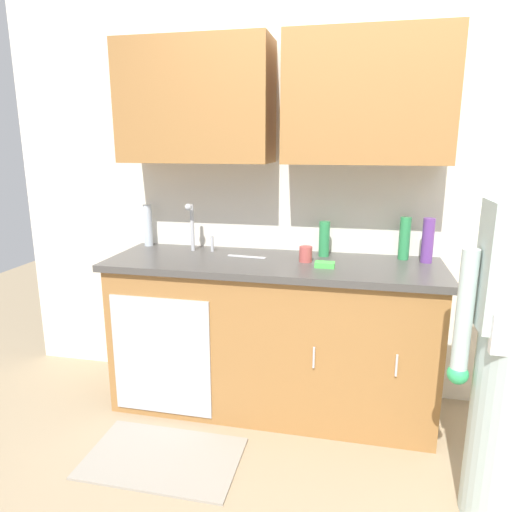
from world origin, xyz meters
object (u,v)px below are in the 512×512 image
sponge (325,265)px  cup_by_sink (306,254)px  bottle_soap (405,238)px  bottle_water_short (148,225)px  bottle_dish_liquid (428,240)px  knife_on_counter (247,257)px  bottle_cleaner_spray (324,239)px  sink (191,258)px

sponge → cup_by_sink: bearing=139.0°
bottle_soap → bottle_water_short: bearing=179.0°
sponge → bottle_dish_liquid: bearing=22.8°
bottle_soap → knife_on_counter: bottle_soap is taller
bottle_cleaner_spray → bottle_water_short: (-1.18, 0.05, 0.03)m
sink → bottle_water_short: 0.47m
bottle_water_short → bottle_dish_liquid: size_ratio=1.07×
bottle_dish_liquid → sink: bearing=-174.0°
cup_by_sink → bottle_water_short: bearing=168.9°
bottle_cleaner_spray → bottle_water_short: bottle_water_short is taller
bottle_soap → knife_on_counter: bearing=-170.8°
bottle_cleaner_spray → bottle_dish_liquid: size_ratio=0.83×
bottle_cleaner_spray → bottle_dish_liquid: bottle_dish_liquid is taller
bottle_water_short → cup_by_sink: size_ratio=3.08×
cup_by_sink → knife_on_counter: size_ratio=0.38×
sponge → sink: bearing=173.5°
sink → knife_on_counter: bearing=7.6°
knife_on_counter → bottle_water_short: bearing=171.5°
bottle_water_short → knife_on_counter: 0.76m
bottle_cleaner_spray → bottle_water_short: 1.18m
bottle_soap → cup_by_sink: bottle_soap is taller
bottle_cleaner_spray → sponge: bearing=-84.5°
sink → bottle_soap: bearing=8.8°
bottle_water_short → knife_on_counter: size_ratio=1.16×
bottle_soap → bottle_dish_liquid: 0.13m
bottle_cleaner_spray → cup_by_sink: bearing=-119.5°
bottle_water_short → knife_on_counter: bottle_water_short is taller
sink → knife_on_counter: sink is taller
bottle_dish_liquid → cup_by_sink: bearing=-168.8°
cup_by_sink → bottle_cleaner_spray: bearing=60.5°
knife_on_counter → sponge: size_ratio=2.18×
bottle_water_short → bottle_dish_liquid: (1.77, -0.08, -0.01)m
sink → cup_by_sink: sink is taller
bottle_cleaner_spray → bottle_soap: bearing=2.5°
cup_by_sink → sponge: (0.12, -0.10, -0.03)m
sink → sponge: size_ratio=4.55×
sink → knife_on_counter: (0.34, 0.05, 0.02)m
bottle_cleaner_spray → knife_on_counter: size_ratio=0.89×
bottle_dish_liquid → knife_on_counter: (-1.05, -0.10, -0.13)m
cup_by_sink → sink: bearing=-179.2°
bottle_dish_liquid → sponge: bottle_dish_liquid is taller
bottle_dish_liquid → bottle_cleaner_spray: bearing=177.3°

